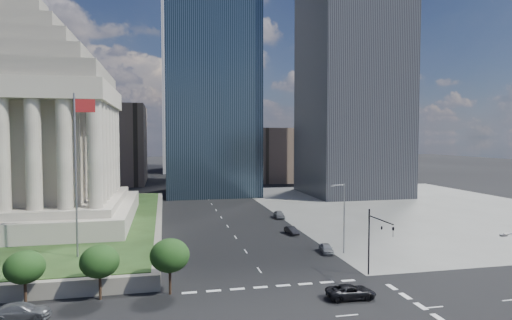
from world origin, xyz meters
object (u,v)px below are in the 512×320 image
object	(u,v)px
flagpole	(77,166)
parked_sedan_near	(326,248)
war_memorial	(28,109)
street_lamp_north	(343,214)
parked_sedan_far	(279,215)
pickup_truck	(351,292)
parked_sedan_mid	(292,230)
suv_grey	(21,311)
traffic_signal_ne	(376,235)

from	to	relation	value
flagpole	parked_sedan_near	world-z (taller)	flagpole
war_memorial	street_lamp_north	size ratio (longest dim) A/B	3.90
parked_sedan_near	parked_sedan_far	distance (m)	26.93
flagpole	pickup_truck	xyz separation A→B (m)	(28.99, -15.16, -12.41)
parked_sedan_mid	flagpole	bearing A→B (deg)	-162.32
pickup_truck	suv_grey	xyz separation A→B (m)	(-31.54, 1.65, 0.04)
flagpole	street_lamp_north	xyz separation A→B (m)	(35.16, 1.00, -7.45)
pickup_truck	parked_sedan_mid	xyz separation A→B (m)	(2.59, 29.39, -0.08)
pickup_truck	suv_grey	world-z (taller)	suv_grey
parked_sedan_far	street_lamp_north	bearing A→B (deg)	-81.37
pickup_truck	parked_sedan_near	xyz separation A→B (m)	(3.99, 16.87, -0.04)
flagpole	parked_sedan_mid	xyz separation A→B (m)	(31.58, 14.24, -12.48)
war_memorial	parked_sedan_near	distance (m)	54.45
flagpole	traffic_signal_ne	bearing A→B (deg)	-16.71
parked_sedan_mid	war_memorial	bearing A→B (deg)	160.83
war_memorial	suv_grey	size ratio (longest dim) A/B	7.60
street_lamp_north	pickup_truck	size ratio (longest dim) A/B	1.96
traffic_signal_ne	suv_grey	size ratio (longest dim) A/B	1.56
flagpole	parked_sedan_far	distance (m)	45.65
war_memorial	parked_sedan_far	world-z (taller)	war_memorial
street_lamp_north	flagpole	bearing A→B (deg)	-178.37
war_memorial	parked_sedan_mid	world-z (taller)	war_memorial
war_memorial	flagpole	bearing A→B (deg)	-63.11
suv_grey	street_lamp_north	bearing A→B (deg)	-69.97
suv_grey	parked_sedan_far	distance (m)	55.36
flagpole	parked_sedan_near	bearing A→B (deg)	2.98
pickup_truck	parked_sedan_far	size ratio (longest dim) A/B	1.13
pickup_truck	suv_grey	size ratio (longest dim) A/B	0.99
war_memorial	suv_grey	world-z (taller)	war_memorial
parked_sedan_near	traffic_signal_ne	bearing A→B (deg)	-73.84
flagpole	suv_grey	size ratio (longest dim) A/B	3.90
flagpole	traffic_signal_ne	distance (m)	36.69
pickup_truck	parked_sedan_mid	world-z (taller)	pickup_truck
parked_sedan_near	parked_sedan_far	bearing A→B (deg)	99.00
flagpole	suv_grey	bearing A→B (deg)	-100.70
war_memorial	street_lamp_north	distance (m)	54.92
parked_sedan_far	suv_grey	bearing A→B (deg)	-125.56
street_lamp_north	parked_sedan_far	size ratio (longest dim) A/B	2.22
traffic_signal_ne	parked_sedan_near	xyz separation A→B (m)	(-1.35, 12.02, -4.58)
flagpole	parked_sedan_mid	distance (m)	36.82
pickup_truck	war_memorial	bearing A→B (deg)	49.10
parked_sedan_mid	parked_sedan_far	xyz separation A→B (m)	(1.75, 14.41, 0.14)
pickup_truck	suv_grey	distance (m)	31.58
street_lamp_north	parked_sedan_mid	world-z (taller)	street_lamp_north
flagpole	street_lamp_north	world-z (taller)	flagpole
parked_sedan_far	traffic_signal_ne	bearing A→B (deg)	-83.68
war_memorial	traffic_signal_ne	size ratio (longest dim) A/B	4.88
suv_grey	war_memorial	bearing A→B (deg)	13.37
parked_sedan_near	parked_sedan_far	xyz separation A→B (m)	(0.35, 26.93, 0.10)
street_lamp_north	parked_sedan_mid	bearing A→B (deg)	105.12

